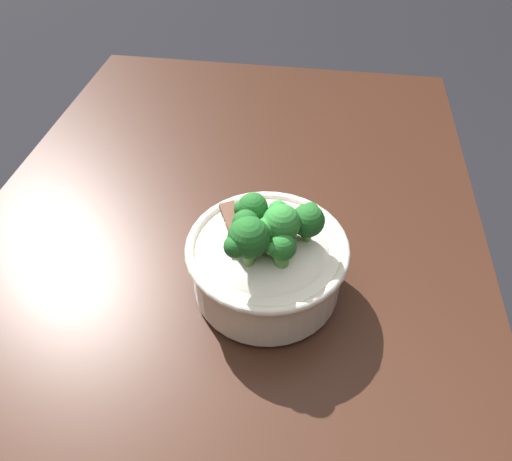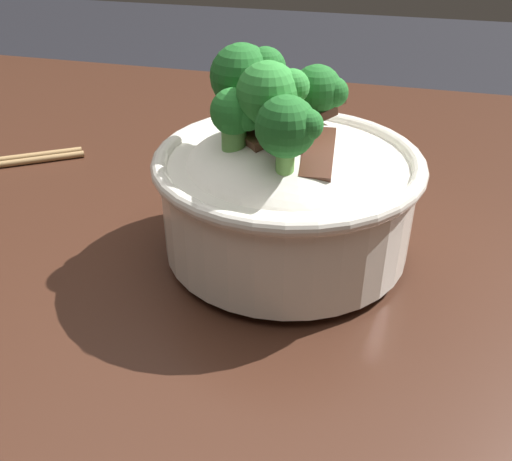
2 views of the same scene
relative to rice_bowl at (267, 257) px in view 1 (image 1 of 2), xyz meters
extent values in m
cube|color=#381E14|center=(-0.15, 0.08, -0.09)|extent=(1.59, 0.77, 0.04)
cube|color=#381E14|center=(0.57, -0.23, -0.48)|extent=(0.07, 0.07, 0.74)
cube|color=#381E14|center=(0.57, 0.39, -0.48)|extent=(0.07, 0.07, 0.74)
cylinder|color=silver|center=(0.00, 0.00, -0.06)|extent=(0.09, 0.09, 0.01)
cylinder|color=silver|center=(0.00, 0.00, -0.02)|extent=(0.19, 0.19, 0.07)
torus|color=silver|center=(0.00, 0.00, 0.02)|extent=(0.20, 0.20, 0.01)
ellipsoid|color=white|center=(0.00, 0.00, 0.01)|extent=(0.16, 0.16, 0.06)
cube|color=brown|center=(0.00, 0.00, 0.05)|extent=(0.02, 0.07, 0.01)
cube|color=#563323|center=(0.00, 0.04, 0.05)|extent=(0.07, 0.05, 0.01)
cube|color=brown|center=(-0.02, 0.01, 0.05)|extent=(0.02, 0.06, 0.02)
cube|color=#563323|center=(0.00, 0.00, 0.05)|extent=(0.07, 0.06, 0.02)
cube|color=#563323|center=(-0.01, 0.01, 0.05)|extent=(0.06, 0.06, 0.01)
cube|color=#4C2B1E|center=(0.03, -0.02, 0.03)|extent=(0.03, 0.06, 0.02)
cylinder|color=#5B9947|center=(-0.03, -0.02, 0.04)|extent=(0.02, 0.02, 0.02)
sphere|color=#237028|center=(-0.03, -0.02, 0.06)|extent=(0.03, 0.03, 0.03)
sphere|color=#237028|center=(-0.02, -0.02, 0.06)|extent=(0.02, 0.02, 0.02)
sphere|color=#237028|center=(-0.04, -0.01, 0.06)|extent=(0.02, 0.02, 0.02)
cylinder|color=#7AB256|center=(-0.01, -0.02, 0.04)|extent=(0.02, 0.02, 0.03)
sphere|color=#2D8433|center=(-0.01, -0.02, 0.07)|extent=(0.04, 0.04, 0.04)
sphere|color=#2D8433|center=(0.00, -0.01, 0.08)|extent=(0.02, 0.02, 0.02)
sphere|color=#2D8433|center=(-0.02, 0.00, 0.07)|extent=(0.03, 0.03, 0.03)
cylinder|color=#6BA84C|center=(0.02, 0.02, 0.04)|extent=(0.01, 0.01, 0.02)
sphere|color=#1E6023|center=(0.02, 0.02, 0.07)|extent=(0.04, 0.04, 0.04)
sphere|color=#1E6023|center=(0.03, 0.02, 0.07)|extent=(0.02, 0.02, 0.02)
sphere|color=#1E6023|center=(0.01, 0.03, 0.06)|extent=(0.02, 0.02, 0.02)
cylinder|color=#6BA84C|center=(0.01, -0.05, 0.04)|extent=(0.01, 0.01, 0.02)
sphere|color=#1E6023|center=(0.01, -0.05, 0.06)|extent=(0.04, 0.04, 0.04)
sphere|color=#1E6023|center=(0.02, -0.05, 0.07)|extent=(0.02, 0.02, 0.02)
sphere|color=#1E6023|center=(0.00, -0.04, 0.06)|extent=(0.02, 0.02, 0.02)
cylinder|color=#5B9947|center=(-0.04, 0.02, 0.04)|extent=(0.01, 0.01, 0.03)
sphere|color=#1E6023|center=(-0.04, 0.02, 0.07)|extent=(0.05, 0.05, 0.05)
sphere|color=#1E6023|center=(-0.02, 0.02, 0.08)|extent=(0.03, 0.03, 0.03)
sphere|color=#1E6023|center=(-0.05, 0.03, 0.07)|extent=(0.03, 0.03, 0.03)
camera|label=1|loc=(-0.38, -0.04, 0.44)|focal=32.78mm
camera|label=2|loc=(0.08, -0.37, 0.19)|focal=39.33mm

